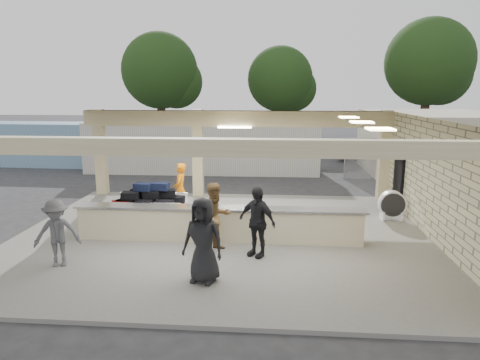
# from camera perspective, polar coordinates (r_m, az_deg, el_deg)

# --- Properties ---
(ground) EXTENTS (120.00, 120.00, 0.00)m
(ground) POSITION_cam_1_polar(r_m,az_deg,el_deg) (12.81, -2.53, -7.69)
(ground) COLOR #2A2A2C
(ground) RESTS_ON ground
(pavilion) EXTENTS (12.01, 10.00, 3.55)m
(pavilion) POSITION_cam_1_polar(r_m,az_deg,el_deg) (13.04, -1.30, -1.14)
(pavilion) COLOR slate
(pavilion) RESTS_ON ground
(baggage_counter) EXTENTS (8.20, 0.58, 0.98)m
(baggage_counter) POSITION_cam_1_polar(r_m,az_deg,el_deg) (12.15, -2.84, -5.87)
(baggage_counter) COLOR beige
(baggage_counter) RESTS_ON pavilion
(luggage_cart) EXTENTS (2.32, 1.51, 1.32)m
(luggage_cart) POSITION_cam_1_polar(r_m,az_deg,el_deg) (13.91, -12.11, -2.87)
(luggage_cart) COLOR white
(luggage_cart) RESTS_ON pavilion
(drum_fan) EXTENTS (0.87, 0.48, 0.97)m
(drum_fan) POSITION_cam_1_polar(r_m,az_deg,el_deg) (14.89, 19.60, -3.08)
(drum_fan) COLOR white
(drum_fan) RESTS_ON pavilion
(baggage_handler) EXTENTS (0.37, 0.66, 1.81)m
(baggage_handler) POSITION_cam_1_polar(r_m,az_deg,el_deg) (14.54, -7.96, -1.28)
(baggage_handler) COLOR orange
(baggage_handler) RESTS_ON pavilion
(passenger_a) EXTENTS (0.94, 0.88, 1.84)m
(passenger_a) POSITION_cam_1_polar(r_m,az_deg,el_deg) (11.28, -3.24, -4.97)
(passenger_a) COLOR brown
(passenger_a) RESTS_ON pavilion
(passenger_b) EXTENTS (1.11, 0.91, 1.83)m
(passenger_b) POSITION_cam_1_polar(r_m,az_deg,el_deg) (10.93, 2.26, -5.55)
(passenger_b) COLOR black
(passenger_b) RESTS_ON pavilion
(passenger_c) EXTENTS (1.13, 0.72, 1.66)m
(passenger_c) POSITION_cam_1_polar(r_m,az_deg,el_deg) (11.24, -23.22, -6.53)
(passenger_c) COLOR #515257
(passenger_c) RESTS_ON pavilion
(passenger_d) EXTENTS (1.01, 0.61, 1.92)m
(passenger_d) POSITION_cam_1_polar(r_m,az_deg,el_deg) (9.53, -4.94, -7.99)
(passenger_d) COLOR black
(passenger_d) RESTS_ON pavilion
(car_white_a) EXTENTS (5.59, 2.81, 1.57)m
(car_white_a) POSITION_cam_1_polar(r_m,az_deg,el_deg) (26.08, 22.16, 3.33)
(car_white_a) COLOR white
(car_white_a) RESTS_ON ground
(car_white_b) EXTENTS (4.62, 2.35, 1.39)m
(car_white_b) POSITION_cam_1_polar(r_m,az_deg,el_deg) (26.68, 23.73, 3.18)
(car_white_b) COLOR white
(car_white_b) RESTS_ON ground
(car_dark) EXTENTS (4.10, 2.31, 1.29)m
(car_dark) POSITION_cam_1_polar(r_m,az_deg,el_deg) (26.94, 17.23, 3.62)
(car_dark) COLOR black
(car_dark) RESTS_ON ground
(container_white) EXTENTS (12.18, 2.52, 2.64)m
(container_white) POSITION_cam_1_polar(r_m,az_deg,el_deg) (22.80, -5.04, 4.39)
(container_white) COLOR silver
(container_white) RESTS_ON ground
(container_blue) EXTENTS (9.46, 2.57, 2.44)m
(container_blue) POSITION_cam_1_polar(r_m,az_deg,el_deg) (27.01, -23.70, 4.40)
(container_blue) COLOR #7CA7C7
(container_blue) RESTS_ON ground
(fence) EXTENTS (12.06, 0.06, 2.03)m
(fence) POSITION_cam_1_polar(r_m,az_deg,el_deg) (23.25, 28.56, 2.47)
(fence) COLOR gray
(fence) RESTS_ON ground
(tree_left) EXTENTS (6.60, 6.30, 9.00)m
(tree_left) POSITION_cam_1_polar(r_m,az_deg,el_deg) (37.30, -10.08, 13.76)
(tree_left) COLOR #382619
(tree_left) RESTS_ON ground
(tree_mid) EXTENTS (6.00, 5.60, 8.00)m
(tree_mid) POSITION_cam_1_polar(r_m,az_deg,el_deg) (38.14, 5.85, 12.89)
(tree_mid) COLOR #382619
(tree_mid) RESTS_ON ground
(tree_right) EXTENTS (7.20, 7.00, 10.00)m
(tree_right) POSITION_cam_1_polar(r_m,az_deg,el_deg) (39.33, 24.22, 13.73)
(tree_right) COLOR #382619
(tree_right) RESTS_ON ground
(adjacent_building) EXTENTS (6.00, 8.00, 3.20)m
(adjacent_building) POSITION_cam_1_polar(r_m,az_deg,el_deg) (23.54, 24.38, 4.30)
(adjacent_building) COLOR beige
(adjacent_building) RESTS_ON ground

